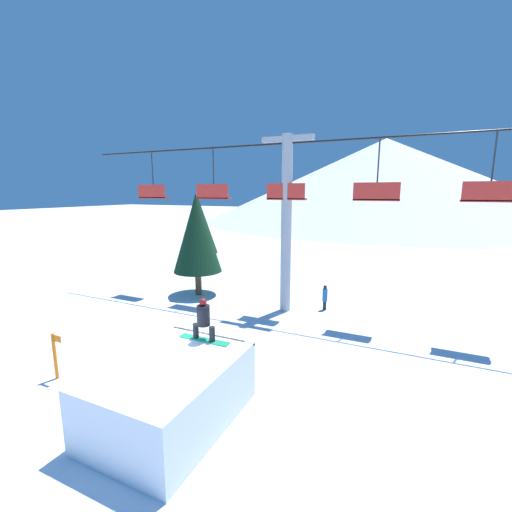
{
  "coord_description": "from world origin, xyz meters",
  "views": [
    {
      "loc": [
        6.24,
        -5.99,
        5.64
      ],
      "look_at": [
        1.13,
        4.93,
        3.37
      ],
      "focal_mm": 24.0,
      "sensor_mm": 36.0,
      "label": 1
    }
  ],
  "objects": [
    {
      "name": "mountain_ridge",
      "position": [
        0.0,
        65.61,
        7.78
      ],
      "size": [
        68.26,
        68.26,
        15.56
      ],
      "color": "silver",
      "rests_on": "ground_plane"
    },
    {
      "name": "pine_tree_near",
      "position": [
        -4.45,
        9.3,
        3.43
      ],
      "size": [
        2.63,
        2.63,
        5.56
      ],
      "color": "#4C3823",
      "rests_on": "ground_plane"
    },
    {
      "name": "chairlift",
      "position": [
        0.82,
        8.85,
        4.83
      ],
      "size": [
        22.76,
        0.49,
        8.14
      ],
      "color": "#9E9EA3",
      "rests_on": "ground_plane"
    },
    {
      "name": "ground_plane",
      "position": [
        0.0,
        0.0,
        0.0
      ],
      "size": [
        220.0,
        220.0,
        0.0
      ],
      "primitive_type": "plane",
      "color": "white"
    },
    {
      "name": "snow_ramp",
      "position": [
        1.13,
        0.03,
        0.78
      ],
      "size": [
        2.74,
        3.81,
        1.57
      ],
      "color": "white",
      "rests_on": "ground_plane"
    },
    {
      "name": "trail_marker",
      "position": [
        -3.35,
        0.14,
        0.78
      ],
      "size": [
        0.41,
        0.1,
        1.45
      ],
      "color": "orange",
      "rests_on": "ground_plane"
    },
    {
      "name": "distant_skier",
      "position": [
        2.54,
        9.76,
        0.67
      ],
      "size": [
        0.24,
        0.24,
        1.23
      ],
      "color": "black",
      "rests_on": "ground_plane"
    },
    {
      "name": "pine_tree_far",
      "position": [
        -8.28,
        15.02,
        3.22
      ],
      "size": [
        2.72,
        2.72,
        5.33
      ],
      "color": "#4C3823",
      "rests_on": "ground_plane"
    },
    {
      "name": "snowboarder",
      "position": [
        1.15,
        1.47,
        2.16
      ],
      "size": [
        1.53,
        0.36,
        1.22
      ],
      "color": "#1E9E6B",
      "rests_on": "snow_ramp"
    }
  ]
}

